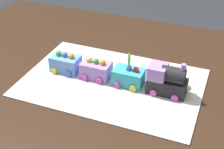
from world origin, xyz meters
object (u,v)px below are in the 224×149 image
object	(u,v)px
cake_locomotive	(167,80)
cake_car_flatbed_sky_blue	(66,63)
cake_car_caboose_turquoise	(129,77)
birthday_candle	(129,59)
cake_car_tanker_lavender	(96,70)
dining_table	(101,94)

from	to	relation	value
cake_locomotive	cake_car_flatbed_sky_blue	distance (m)	0.37
cake_car_caboose_turquoise	cake_car_flatbed_sky_blue	xyz separation A→B (m)	(0.24, 0.00, 0.00)
cake_car_caboose_turquoise	birthday_candle	bearing A→B (deg)	-0.00
cake_locomotive	cake_car_caboose_turquoise	world-z (taller)	cake_locomotive
cake_car_tanker_lavender	birthday_candle	size ratio (longest dim) A/B	1.88
dining_table	cake_car_tanker_lavender	bearing A→B (deg)	97.65
cake_locomotive	cake_car_tanker_lavender	xyz separation A→B (m)	(0.25, 0.00, -0.02)
cake_car_caboose_turquoise	cake_car_flatbed_sky_blue	bearing A→B (deg)	0.00
cake_car_caboose_turquoise	cake_locomotive	bearing A→B (deg)	-180.00
cake_car_flatbed_sky_blue	birthday_candle	xyz separation A→B (m)	(-0.24, -0.00, 0.07)
cake_car_tanker_lavender	cake_car_flatbed_sky_blue	size ratio (longest dim) A/B	1.00
cake_locomotive	cake_car_caboose_turquoise	size ratio (longest dim) A/B	1.40
dining_table	cake_car_flatbed_sky_blue	distance (m)	0.19
cake_car_caboose_turquoise	cake_car_tanker_lavender	distance (m)	0.12
cake_car_tanker_lavender	dining_table	bearing A→B (deg)	-82.35
birthday_candle	cake_car_tanker_lavender	bearing A→B (deg)	0.00
cake_car_flatbed_sky_blue	cake_locomotive	bearing A→B (deg)	-180.00
cake_locomotive	cake_car_flatbed_sky_blue	bearing A→B (deg)	0.00
cake_locomotive	cake_car_tanker_lavender	world-z (taller)	cake_locomotive
cake_locomotive	birthday_candle	bearing A→B (deg)	0.00
dining_table	birthday_candle	xyz separation A→B (m)	(-0.12, 0.05, 0.21)
dining_table	cake_car_flatbed_sky_blue	world-z (taller)	cake_car_flatbed_sky_blue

